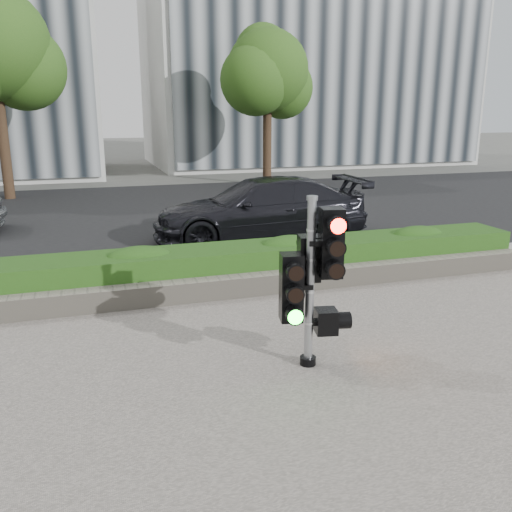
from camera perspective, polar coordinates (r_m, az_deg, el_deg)
ground at (r=7.34m, az=-0.32°, el=-9.32°), size 120.00×120.00×0.00m
sidewalk at (r=5.30m, az=8.32°, el=-19.74°), size 16.00×11.00×0.03m
road at (r=16.77m, az=-10.65°, el=4.40°), size 60.00×13.00×0.02m
curb at (r=10.18m, az=-5.65°, el=-1.99°), size 60.00×0.25×0.12m
stone_wall at (r=8.97m, az=-3.97°, el=-3.36°), size 12.00×0.32×0.34m
hedge at (r=9.53m, az=-4.93°, el=-1.21°), size 12.00×1.00×0.68m
building_right at (r=34.10m, az=5.03°, el=19.96°), size 18.00×10.00×12.00m
tree_right at (r=23.22m, az=1.14°, el=18.61°), size 4.10×3.58×6.53m
traffic_signal at (r=6.39m, az=5.92°, el=-1.88°), size 0.75×0.59×2.07m
car_dark at (r=12.97m, az=0.43°, el=4.95°), size 5.17×2.26×1.48m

